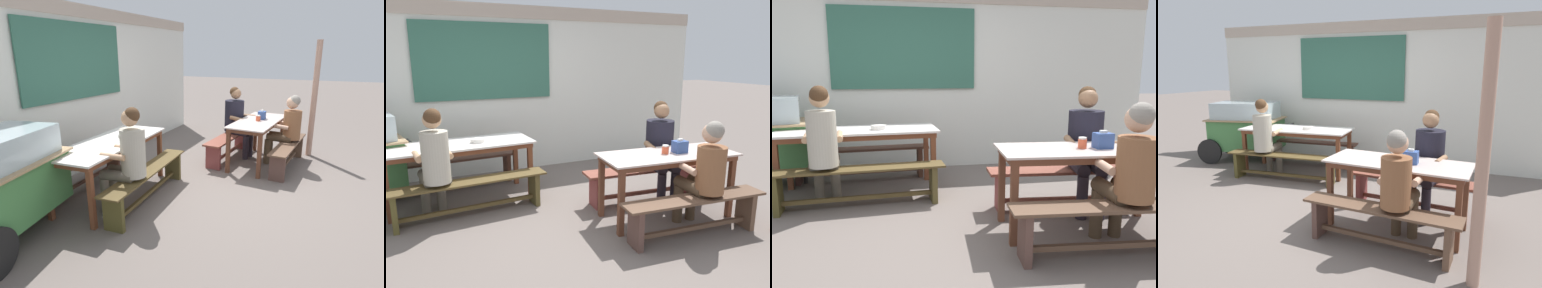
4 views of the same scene
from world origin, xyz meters
TOP-DOWN VIEW (x-y plane):
  - ground_plane at (0.00, 0.00)m, footprint 40.00×40.00m
  - backdrop_wall at (-0.02, 2.40)m, footprint 6.73×0.23m
  - dining_table_far at (-1.09, 1.28)m, footprint 1.92×0.85m
  - dining_table_near at (1.04, -0.22)m, footprint 1.62×0.77m
  - bench_far_back at (-1.12, 1.82)m, footprint 1.85×0.39m
  - bench_far_front at (-1.05, 0.74)m, footprint 1.88×0.42m
  - bench_near_back at (1.09, 0.32)m, footprint 1.60×0.44m
  - bench_near_front at (1.00, -0.76)m, footprint 1.62×0.41m
  - person_near_front at (1.16, -0.69)m, footprint 0.42×0.58m
  - person_left_back_turned at (-1.40, 0.79)m, footprint 0.44×0.57m
  - person_right_near_table at (1.30, 0.25)m, footprint 0.51×0.55m
  - tissue_box at (1.19, -0.24)m, footprint 0.15×0.12m
  - condiment_jar at (1.01, -0.22)m, footprint 0.08×0.08m
  - soup_bowl at (-0.84, 1.24)m, footprint 0.18×0.18m

SIDE VIEW (x-z plane):
  - ground_plane at x=0.00m, z-range 0.00..0.00m
  - bench_far_front at x=-1.05m, z-range 0.07..0.51m
  - bench_near_front at x=1.00m, z-range 0.07..0.51m
  - bench_near_back at x=1.09m, z-range 0.08..0.52m
  - bench_far_back at x=-1.12m, z-range 0.09..0.52m
  - dining_table_near at x=1.04m, z-range 0.30..1.07m
  - person_near_front at x=1.16m, z-range 0.08..1.30m
  - dining_table_far at x=-1.09m, z-range 0.31..1.09m
  - person_left_back_turned at x=-1.40m, z-range 0.07..1.39m
  - person_right_near_table at x=1.30m, z-range 0.08..1.39m
  - soup_bowl at x=-0.84m, z-range 0.77..0.83m
  - condiment_jar at x=1.01m, z-range 0.77..0.87m
  - tissue_box at x=1.19m, z-range 0.76..0.92m
  - backdrop_wall at x=-0.02m, z-range 0.07..2.70m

